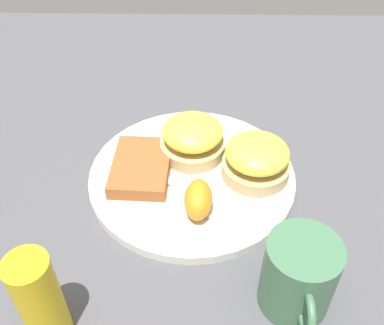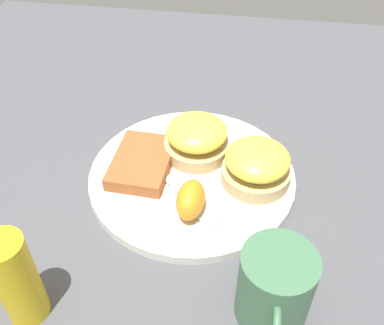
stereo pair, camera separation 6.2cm
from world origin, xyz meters
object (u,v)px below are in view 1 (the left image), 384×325
(condiment_bottle, at_px, (40,300))
(orange_wedge, at_px, (198,199))
(sandwich_benedict_right, at_px, (190,138))
(cup, at_px, (299,276))
(fork, at_px, (178,188))
(sandwich_benedict_left, at_px, (256,157))
(hashbrown_patty, at_px, (141,169))

(condiment_bottle, bearing_deg, orange_wedge, 135.57)
(sandwich_benedict_right, height_order, cup, cup)
(fork, distance_m, condiment_bottle, 0.24)
(cup, distance_m, condiment_bottle, 0.26)
(sandwich_benedict_left, xyz_separation_m, fork, (0.04, -0.11, -0.03))
(sandwich_benedict_left, bearing_deg, orange_wedge, -46.46)
(sandwich_benedict_left, bearing_deg, condiment_bottle, -45.11)
(sandwich_benedict_left, distance_m, condiment_bottle, 0.33)
(condiment_bottle, bearing_deg, sandwich_benedict_right, 152.68)
(orange_wedge, xyz_separation_m, fork, (-0.04, -0.03, -0.02))
(sandwich_benedict_right, bearing_deg, orange_wedge, 6.64)
(sandwich_benedict_left, height_order, orange_wedge, sandwich_benedict_left)
(orange_wedge, xyz_separation_m, cup, (0.12, 0.11, 0.01))
(orange_wedge, bearing_deg, fork, -144.31)
(sandwich_benedict_right, distance_m, cup, 0.26)
(cup, bearing_deg, fork, -139.46)
(hashbrown_patty, xyz_separation_m, cup, (0.19, 0.19, 0.02))
(sandwich_benedict_left, relative_size, cup, 0.87)
(sandwich_benedict_right, bearing_deg, cup, 27.16)
(orange_wedge, bearing_deg, hashbrown_patty, -130.12)
(fork, distance_m, cup, 0.21)
(orange_wedge, relative_size, fork, 0.37)
(hashbrown_patty, relative_size, cup, 1.02)
(sandwich_benedict_left, distance_m, orange_wedge, 0.11)
(fork, bearing_deg, orange_wedge, 35.69)
(sandwich_benedict_right, xyz_separation_m, cup, (0.23, 0.12, 0.01))
(sandwich_benedict_right, xyz_separation_m, fork, (0.08, -0.01, -0.03))
(hashbrown_patty, relative_size, condiment_bottle, 0.93)
(hashbrown_patty, height_order, cup, cup)
(hashbrown_patty, bearing_deg, sandwich_benedict_left, 92.75)
(cup, bearing_deg, orange_wedge, -138.02)
(orange_wedge, relative_size, cup, 0.55)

